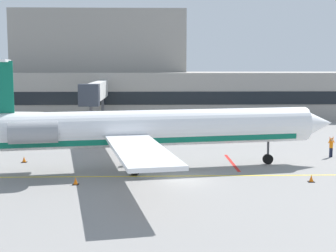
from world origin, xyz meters
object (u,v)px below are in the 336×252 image
(baggage_tug, at_px, (161,127))
(belt_loader, at_px, (79,125))
(marshaller, at_px, (331,147))
(fuel_tank, at_px, (23,120))
(regional_jet, at_px, (141,129))
(pushback_tractor, at_px, (281,124))

(baggage_tug, bearing_deg, belt_loader, 169.38)
(marshaller, bearing_deg, belt_loader, 145.55)
(baggage_tug, xyz_separation_m, marshaller, (16.18, -16.42, 0.12))
(baggage_tug, relative_size, marshaller, 1.63)
(fuel_tank, relative_size, marshaller, 3.89)
(regional_jet, distance_m, baggage_tug, 22.01)
(baggage_tug, bearing_deg, pushback_tractor, 13.00)
(regional_jet, bearing_deg, baggage_tug, 84.59)
(belt_loader, xyz_separation_m, marshaller, (26.85, -18.42, -0.02))
(regional_jet, bearing_deg, pushback_tractor, 53.96)
(regional_jet, distance_m, belt_loader, 25.39)
(regional_jet, xyz_separation_m, pushback_tractor, (18.61, 25.58, -2.69))
(baggage_tug, xyz_separation_m, belt_loader, (-10.67, 2.00, 0.14))
(pushback_tractor, bearing_deg, baggage_tug, -167.00)
(fuel_tank, xyz_separation_m, marshaller, (34.78, -20.79, -0.41))
(baggage_tug, distance_m, marshaller, 23.05)
(regional_jet, height_order, belt_loader, regional_jet)
(baggage_tug, distance_m, fuel_tank, 19.12)
(pushback_tractor, distance_m, fuel_tank, 35.16)
(marshaller, bearing_deg, pushback_tractor, 88.95)
(fuel_tank, height_order, marshaller, fuel_tank)
(belt_loader, bearing_deg, marshaller, -34.45)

